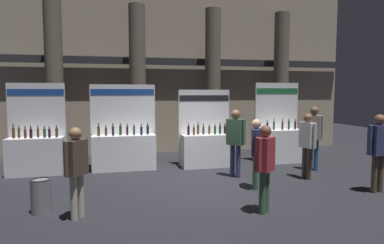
% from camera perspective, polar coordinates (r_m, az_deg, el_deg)
% --- Properties ---
extents(ground_plane, '(27.20, 27.20, 0.00)m').
position_cam_1_polar(ground_plane, '(8.55, 1.91, -10.14)').
color(ground_plane, black).
extents(hall_colonnade, '(13.60, 1.27, 6.07)m').
position_cam_1_polar(hall_colonnade, '(12.56, -3.23, 8.21)').
color(hall_colonnade, tan).
rests_on(hall_colonnade, ground_plane).
extents(exhibitor_booth_0, '(1.51, 0.66, 2.49)m').
position_cam_1_polar(exhibitor_booth_0, '(10.21, -24.72, -4.53)').
color(exhibitor_booth_0, white).
rests_on(exhibitor_booth_0, ground_plane).
extents(exhibitor_booth_1, '(1.88, 0.66, 2.47)m').
position_cam_1_polar(exhibitor_booth_1, '(10.07, -11.34, -4.33)').
color(exhibitor_booth_1, white).
rests_on(exhibitor_booth_1, ground_plane).
extents(exhibitor_booth_2, '(1.60, 0.66, 2.31)m').
position_cam_1_polar(exhibitor_booth_2, '(10.29, 2.46, -4.19)').
color(exhibitor_booth_2, white).
rests_on(exhibitor_booth_2, ground_plane).
extents(exhibitor_booth_3, '(1.49, 0.66, 2.54)m').
position_cam_1_polar(exhibitor_booth_3, '(11.27, 14.58, -3.30)').
color(exhibitor_booth_3, white).
rests_on(exhibitor_booth_3, ground_plane).
extents(trash_bin, '(0.36, 0.36, 0.64)m').
position_cam_1_polar(trash_bin, '(7.02, -23.99, -11.25)').
color(trash_bin, slate).
rests_on(trash_bin, ground_plane).
extents(visitor_0, '(0.58, 0.30, 1.75)m').
position_cam_1_polar(visitor_0, '(8.59, 28.85, -3.47)').
color(visitor_0, '#47382D').
rests_on(visitor_0, ground_plane).
extents(visitor_1, '(0.40, 0.46, 1.63)m').
position_cam_1_polar(visitor_1, '(6.32, -18.85, -6.89)').
color(visitor_1, '#ADA393').
rests_on(visitor_1, ground_plane).
extents(visitor_2, '(0.33, 0.53, 1.62)m').
position_cam_1_polar(visitor_2, '(7.96, 10.67, -4.33)').
color(visitor_2, '#33563D').
rests_on(visitor_2, ground_plane).
extents(visitor_3, '(0.27, 0.59, 1.70)m').
position_cam_1_polar(visitor_3, '(9.21, 18.79, -2.90)').
color(visitor_3, '#47382D').
rests_on(visitor_3, ground_plane).
extents(visitor_4, '(0.44, 0.47, 1.78)m').
position_cam_1_polar(visitor_4, '(8.97, 7.31, -2.44)').
color(visitor_4, navy).
rests_on(visitor_4, ground_plane).
extents(visitor_6, '(0.42, 0.41, 1.64)m').
position_cam_1_polar(visitor_6, '(6.41, 12.13, -6.47)').
color(visitor_6, '#33563D').
rests_on(visitor_6, ground_plane).
extents(visitor_7, '(0.42, 0.41, 1.83)m').
position_cam_1_polar(visitor_7, '(10.27, 19.78, -1.64)').
color(visitor_7, navy).
rests_on(visitor_7, ground_plane).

